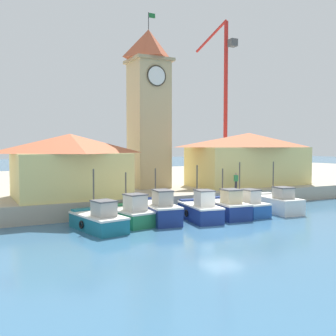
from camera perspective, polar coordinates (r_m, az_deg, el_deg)
name	(u,v)px	position (r m, az deg, el deg)	size (l,w,h in m)	color
ground_plane	(221,228)	(26.17, 7.73, -8.67)	(300.00, 300.00, 0.00)	#386689
quay_wharf	(97,183)	(50.07, -10.22, -2.22)	(120.00, 40.00, 1.34)	#A89E89
fishing_boat_far_left	(98,220)	(25.53, -10.06, -7.44)	(2.79, 4.85, 3.90)	#196B7F
fishing_boat_left_outer	(130,214)	(27.28, -5.50, -6.65)	(2.72, 4.48, 3.54)	#237A4C
fishing_boat_left_inner	(159,210)	(28.08, -1.38, -6.13)	(2.42, 5.24, 3.76)	navy
fishing_boat_mid_left	(200,210)	(28.57, 4.70, -6.07)	(2.51, 4.68, 3.97)	navy
fishing_boat_center	(226,207)	(30.04, 8.45, -5.66)	(2.41, 4.56, 3.65)	navy
fishing_boat_mid_right	(244,206)	(31.46, 11.00, -5.39)	(1.90, 4.52, 4.09)	#2356A8
fishing_boat_right_inner	(277,203)	(33.10, 15.59, -4.91)	(2.45, 4.66, 4.10)	silver
clock_tower	(149,105)	(38.54, -2.81, 9.11)	(3.82, 3.82, 16.81)	tan
warehouse_left	(70,165)	(31.82, -14.02, 0.45)	(8.73, 6.65, 5.00)	#E5D17A
warehouse_right	(249,158)	(41.43, 11.62, 1.36)	(12.61, 5.97, 5.38)	#E5D17A
port_crane_near	(225,115)	(55.79, 8.27, 7.63)	(2.26, 7.78, 21.44)	maroon
dock_worker_near_tower	(236,181)	(36.01, 9.84, -1.92)	(0.34, 0.22, 1.62)	#33333D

